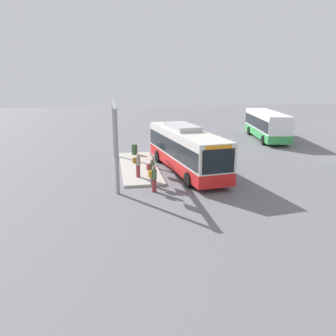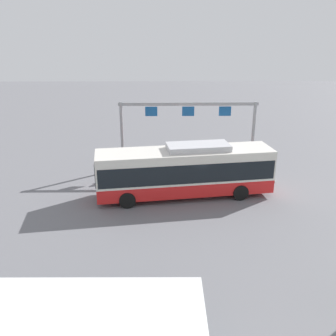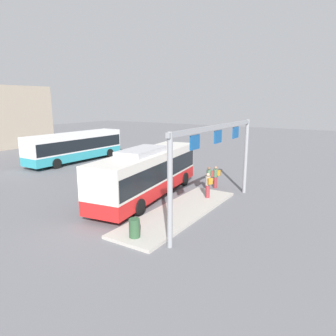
{
  "view_description": "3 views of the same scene",
  "coord_description": "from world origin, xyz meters",
  "px_view_note": "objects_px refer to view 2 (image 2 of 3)",
  "views": [
    {
      "loc": [
        24.9,
        -5.52,
        6.99
      ],
      "look_at": [
        3.58,
        -1.95,
        1.26
      ],
      "focal_mm": 36.98,
      "sensor_mm": 36.0,
      "label": 1
    },
    {
      "loc": [
        1.4,
        21.99,
        10.02
      ],
      "look_at": [
        1.07,
        -0.28,
        1.82
      ],
      "focal_mm": 39.46,
      "sensor_mm": 36.0,
      "label": 2
    },
    {
      "loc": [
        -16.37,
        -12.03,
        6.46
      ],
      "look_at": [
        2.27,
        -0.17,
        1.62
      ],
      "focal_mm": 32.98,
      "sensor_mm": 36.0,
      "label": 3
    }
  ],
  "objects_px": {
    "person_boarding": "(120,167)",
    "person_waiting_mid": "(161,162)",
    "bus_main": "(185,170)",
    "trash_bin": "(260,168)",
    "person_waiting_near": "(135,165)"
  },
  "relations": [
    {
      "from": "person_waiting_mid",
      "to": "bus_main",
      "type": "bearing_deg",
      "value": 53.54
    },
    {
      "from": "bus_main",
      "to": "person_waiting_mid",
      "type": "height_order",
      "value": "bus_main"
    },
    {
      "from": "bus_main",
      "to": "trash_bin",
      "type": "xyz_separation_m",
      "value": [
        -5.8,
        -3.44,
        -1.2
      ]
    },
    {
      "from": "bus_main",
      "to": "trash_bin",
      "type": "distance_m",
      "value": 6.85
    },
    {
      "from": "person_boarding",
      "to": "person_waiting_near",
      "type": "bearing_deg",
      "value": 79.29
    },
    {
      "from": "person_waiting_mid",
      "to": "person_boarding",
      "type": "bearing_deg",
      "value": -44.72
    },
    {
      "from": "bus_main",
      "to": "person_waiting_near",
      "type": "distance_m",
      "value": 4.57
    },
    {
      "from": "bus_main",
      "to": "person_boarding",
      "type": "bearing_deg",
      "value": -41.98
    },
    {
      "from": "person_boarding",
      "to": "person_waiting_mid",
      "type": "xyz_separation_m",
      "value": [
        -2.96,
        -0.75,
        0.16
      ]
    },
    {
      "from": "person_waiting_near",
      "to": "trash_bin",
      "type": "xyz_separation_m",
      "value": [
        -9.18,
        -0.46,
        -0.44
      ]
    },
    {
      "from": "person_waiting_near",
      "to": "trash_bin",
      "type": "distance_m",
      "value": 9.2
    },
    {
      "from": "bus_main",
      "to": "person_waiting_mid",
      "type": "distance_m",
      "value": 4.13
    },
    {
      "from": "trash_bin",
      "to": "person_waiting_near",
      "type": "bearing_deg",
      "value": 2.89
    },
    {
      "from": "person_waiting_near",
      "to": "bus_main",
      "type": "bearing_deg",
      "value": 32.57
    },
    {
      "from": "bus_main",
      "to": "person_waiting_mid",
      "type": "bearing_deg",
      "value": -75.91
    }
  ]
}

